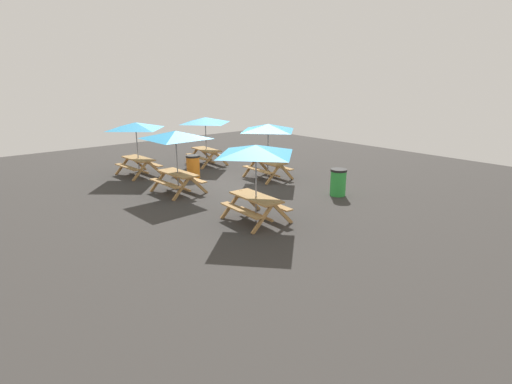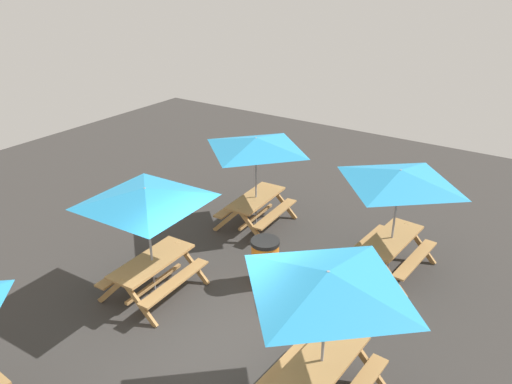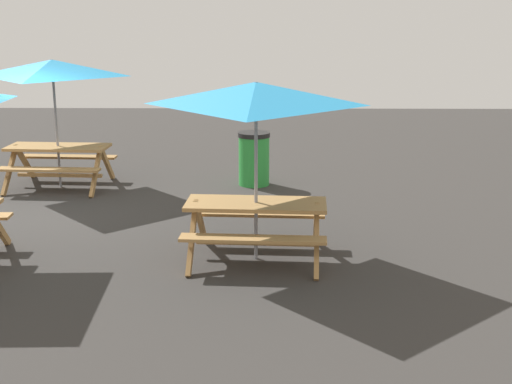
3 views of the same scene
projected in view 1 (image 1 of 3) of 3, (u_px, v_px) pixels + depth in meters
The scene contains 8 objects.
ground_plane at pixel (225, 185), 15.95m from camera, with size 24.92×24.92×0.00m, color #33302D.
picnic_table_0 at pixel (256, 156), 11.43m from camera, with size 2.11×2.11×2.34m.
picnic_table_1 at pixel (268, 131), 16.43m from camera, with size 2.11×2.11×2.34m.
picnic_table_2 at pixel (136, 130), 16.98m from camera, with size 2.11×2.11×2.34m.
picnic_table_3 at pixel (176, 139), 14.37m from camera, with size 2.83×2.83×2.34m.
picnic_table_4 at pixel (205, 124), 19.11m from camera, with size 2.15×2.15×2.34m.
trash_bin_orange at pixel (193, 167), 16.93m from camera, with size 0.59×0.59×0.98m.
trash_bin_green at pixel (338, 182), 14.41m from camera, with size 0.59×0.59×0.98m.
Camera 1 is at (12.49, -9.08, 4.17)m, focal length 28.00 mm.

